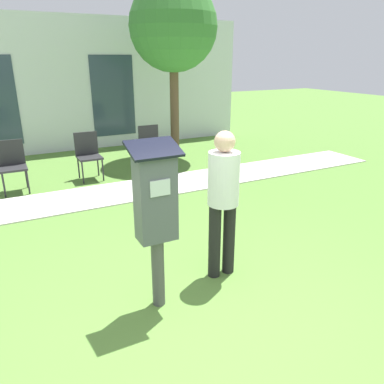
# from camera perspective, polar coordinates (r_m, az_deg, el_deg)

# --- Properties ---
(ground_plane) EXTENTS (40.00, 40.00, 0.00)m
(ground_plane) POSITION_cam_1_polar(r_m,az_deg,el_deg) (3.46, 2.27, -20.61)
(ground_plane) COLOR #517A33
(sidewalk) EXTENTS (12.00, 1.10, 0.02)m
(sidewalk) POSITION_cam_1_polar(r_m,az_deg,el_deg) (6.60, -14.11, -0.57)
(sidewalk) COLOR beige
(sidewalk) RESTS_ON ground
(building_facade) EXTENTS (10.00, 0.26, 3.20)m
(building_facade) POSITION_cam_1_polar(r_m,az_deg,el_deg) (9.91, -20.30, 14.95)
(building_facade) COLOR silver
(building_facade) RESTS_ON ground
(parking_meter) EXTENTS (0.44, 0.31, 1.59)m
(parking_meter) POSITION_cam_1_polar(r_m,az_deg,el_deg) (3.30, -5.55, -2.12)
(parking_meter) COLOR #4C4C4C
(parking_meter) RESTS_ON ground
(person_standing) EXTENTS (0.32, 0.32, 1.58)m
(person_standing) POSITION_cam_1_polar(r_m,az_deg,el_deg) (3.83, 4.78, -0.33)
(person_standing) COLOR black
(person_standing) RESTS_ON ground
(outdoor_chair_left) EXTENTS (0.44, 0.44, 0.90)m
(outdoor_chair_left) POSITION_cam_1_polar(r_m,az_deg,el_deg) (7.23, -25.72, 4.14)
(outdoor_chair_left) COLOR #262628
(outdoor_chair_left) RESTS_ON ground
(outdoor_chair_middle) EXTENTS (0.44, 0.44, 0.90)m
(outdoor_chair_middle) POSITION_cam_1_polar(r_m,az_deg,el_deg) (7.50, -15.56, 5.90)
(outdoor_chair_middle) COLOR #262628
(outdoor_chair_middle) RESTS_ON ground
(outdoor_chair_right) EXTENTS (0.44, 0.44, 0.90)m
(outdoor_chair_right) POSITION_cam_1_polar(r_m,az_deg,el_deg) (7.99, -6.34, 7.35)
(outdoor_chair_right) COLOR #262628
(outdoor_chair_right) RESTS_ON ground
(tree) EXTENTS (1.90, 1.90, 3.82)m
(tree) POSITION_cam_1_polar(r_m,az_deg,el_deg) (8.76, -2.88, 23.76)
(tree) COLOR brown
(tree) RESTS_ON ground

